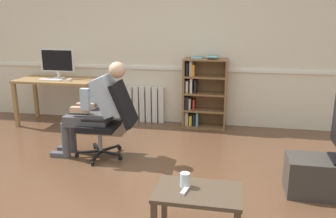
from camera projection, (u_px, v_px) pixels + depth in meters
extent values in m
plane|color=brown|center=(136.00, 198.00, 3.43)|extent=(18.00, 18.00, 0.00)
cube|color=beige|center=(181.00, 42.00, 5.59)|extent=(12.00, 0.10, 2.70)
cube|color=white|center=(180.00, 69.00, 5.64)|extent=(12.00, 0.03, 0.05)
cube|color=#9E7547|center=(16.00, 105.00, 5.58)|extent=(0.06, 0.06, 0.72)
cube|color=#9E7547|center=(87.00, 109.00, 5.35)|extent=(0.06, 0.06, 0.72)
cube|color=#9E7547|center=(101.00, 100.00, 5.90)|extent=(0.06, 0.06, 0.72)
cube|color=#9E7547|center=(36.00, 97.00, 6.13)|extent=(0.06, 0.06, 0.72)
cube|color=#9E7547|center=(58.00, 80.00, 5.64)|extent=(1.30, 0.66, 0.04)
cube|color=silver|center=(58.00, 78.00, 5.70)|extent=(0.18, 0.14, 0.01)
cube|color=silver|center=(59.00, 74.00, 5.70)|extent=(0.04, 0.02, 0.10)
cube|color=silver|center=(57.00, 60.00, 5.64)|extent=(0.57, 0.02, 0.36)
cube|color=black|center=(57.00, 60.00, 5.63)|extent=(0.53, 0.00, 0.33)
cube|color=white|center=(51.00, 80.00, 5.51)|extent=(0.38, 0.12, 0.02)
cube|color=white|center=(69.00, 80.00, 5.47)|extent=(0.06, 0.10, 0.03)
cube|color=brown|center=(184.00, 93.00, 5.55)|extent=(0.03, 0.28, 1.11)
cube|color=brown|center=(226.00, 95.00, 5.43)|extent=(0.03, 0.28, 1.11)
cube|color=brown|center=(206.00, 92.00, 5.63)|extent=(0.66, 0.02, 1.11)
cube|color=brown|center=(204.00, 126.00, 5.63)|extent=(0.63, 0.28, 0.03)
cube|color=brown|center=(204.00, 110.00, 5.56)|extent=(0.63, 0.28, 0.03)
cube|color=brown|center=(205.00, 94.00, 5.49)|extent=(0.63, 0.28, 0.03)
cube|color=brown|center=(205.00, 77.00, 5.42)|extent=(0.63, 0.28, 0.03)
cube|color=brown|center=(206.00, 59.00, 5.35)|extent=(0.63, 0.28, 0.03)
cube|color=beige|center=(187.00, 118.00, 5.65)|extent=(0.05, 0.19, 0.22)
cube|color=black|center=(187.00, 102.00, 5.58)|extent=(0.05, 0.19, 0.21)
cube|color=white|center=(188.00, 86.00, 5.52)|extent=(0.03, 0.19, 0.19)
cube|color=black|center=(188.00, 69.00, 5.46)|extent=(0.04, 0.19, 0.21)
cube|color=gold|center=(191.00, 120.00, 5.66)|extent=(0.05, 0.19, 0.16)
cube|color=beige|center=(190.00, 103.00, 5.58)|extent=(0.03, 0.19, 0.18)
cube|color=white|center=(192.00, 85.00, 5.50)|extent=(0.03, 0.19, 0.23)
cube|color=beige|center=(191.00, 68.00, 5.44)|extent=(0.05, 0.19, 0.24)
cube|color=black|center=(194.00, 119.00, 5.65)|extent=(0.03, 0.19, 0.20)
cube|color=red|center=(194.00, 104.00, 5.59)|extent=(0.02, 0.19, 0.16)
cube|color=black|center=(196.00, 86.00, 5.50)|extent=(0.03, 0.19, 0.21)
cube|color=orange|center=(193.00, 70.00, 5.42)|extent=(0.04, 0.19, 0.18)
cube|color=#6699A3|center=(197.00, 118.00, 5.62)|extent=(0.03, 0.19, 0.23)
cube|color=#6699A3|center=(197.00, 58.00, 5.37)|extent=(0.16, 0.22, 0.02)
cube|color=#6699A3|center=(212.00, 57.00, 5.29)|extent=(0.16, 0.22, 0.02)
cube|color=white|center=(118.00, 103.00, 5.96)|extent=(0.08, 0.08, 0.60)
cube|color=white|center=(124.00, 103.00, 5.94)|extent=(0.08, 0.08, 0.60)
cube|color=white|center=(130.00, 104.00, 5.92)|extent=(0.08, 0.08, 0.60)
cube|color=white|center=(136.00, 104.00, 5.89)|extent=(0.08, 0.08, 0.60)
cube|color=white|center=(142.00, 104.00, 5.87)|extent=(0.08, 0.08, 0.60)
cube|color=white|center=(149.00, 104.00, 5.85)|extent=(0.08, 0.08, 0.60)
cube|color=white|center=(155.00, 105.00, 5.83)|extent=(0.08, 0.08, 0.60)
cube|color=white|center=(161.00, 105.00, 5.81)|extent=(0.08, 0.08, 0.60)
cube|color=black|center=(97.00, 156.00, 4.30)|extent=(0.05, 0.30, 0.02)
cylinder|color=black|center=(93.00, 163.00, 4.17)|extent=(0.02, 0.06, 0.06)
cube|color=black|center=(110.00, 153.00, 4.38)|extent=(0.30, 0.11, 0.02)
cylinder|color=black|center=(120.00, 158.00, 4.33)|extent=(0.06, 0.04, 0.06)
cube|color=black|center=(110.00, 148.00, 4.55)|extent=(0.19, 0.27, 0.02)
cylinder|color=black|center=(119.00, 148.00, 4.66)|extent=(0.05, 0.06, 0.06)
cube|color=black|center=(97.00, 147.00, 4.57)|extent=(0.22, 0.26, 0.02)
cylinder|color=black|center=(94.00, 146.00, 4.71)|extent=(0.05, 0.06, 0.06)
cube|color=black|center=(89.00, 152.00, 4.42)|extent=(0.29, 0.14, 0.02)
cylinder|color=black|center=(77.00, 155.00, 4.41)|extent=(0.06, 0.04, 0.06)
cylinder|color=gray|center=(100.00, 139.00, 4.40)|extent=(0.05, 0.05, 0.30)
cube|color=black|center=(99.00, 126.00, 4.36)|extent=(0.48, 0.48, 0.07)
cube|color=black|center=(124.00, 104.00, 4.23)|extent=(0.28, 0.45, 0.54)
cube|color=black|center=(107.00, 109.00, 4.56)|extent=(0.28, 0.06, 0.03)
cube|color=black|center=(93.00, 121.00, 4.07)|extent=(0.28, 0.06, 0.03)
cube|color=#4C4C51|center=(99.00, 118.00, 4.33)|extent=(0.28, 0.35, 0.14)
cube|color=#A3B2C1|center=(108.00, 95.00, 4.23)|extent=(0.38, 0.36, 0.52)
sphere|color=#D6A884|center=(117.00, 70.00, 4.14)|extent=(0.20, 0.20, 0.20)
cube|color=black|center=(77.00, 109.00, 4.34)|extent=(0.15, 0.04, 0.02)
cube|color=#4C4C51|center=(86.00, 117.00, 4.46)|extent=(0.42, 0.15, 0.13)
cylinder|color=#4C4C51|center=(72.00, 135.00, 4.56)|extent=(0.10, 0.10, 0.46)
cube|color=#4C4C51|center=(66.00, 149.00, 4.62)|extent=(0.22, 0.10, 0.06)
cube|color=#4C4C51|center=(80.00, 122.00, 4.27)|extent=(0.42, 0.15, 0.13)
cylinder|color=#4C4C51|center=(66.00, 140.00, 4.37)|extent=(0.10, 0.10, 0.46)
cube|color=#4C4C51|center=(60.00, 154.00, 4.43)|extent=(0.22, 0.10, 0.06)
cube|color=#A3B2C1|center=(95.00, 93.00, 4.43)|extent=(0.10, 0.08, 0.26)
cube|color=#D6A884|center=(86.00, 106.00, 4.42)|extent=(0.24, 0.08, 0.07)
cube|color=#A3B2C1|center=(85.00, 99.00, 4.12)|extent=(0.10, 0.08, 0.26)
cube|color=#D6A884|center=(80.00, 110.00, 4.24)|extent=(0.24, 0.08, 0.07)
cube|color=#4C3D2D|center=(237.00, 207.00, 2.90)|extent=(0.04, 0.04, 0.38)
cube|color=#4C3D2D|center=(164.00, 200.00, 3.02)|extent=(0.04, 0.04, 0.38)
cube|color=#4C3D2D|center=(198.00, 192.00, 2.72)|extent=(0.69, 0.44, 0.03)
cylinder|color=silver|center=(185.00, 180.00, 2.77)|extent=(0.08, 0.08, 0.12)
cube|color=white|center=(185.00, 190.00, 2.71)|extent=(0.06, 0.15, 0.02)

